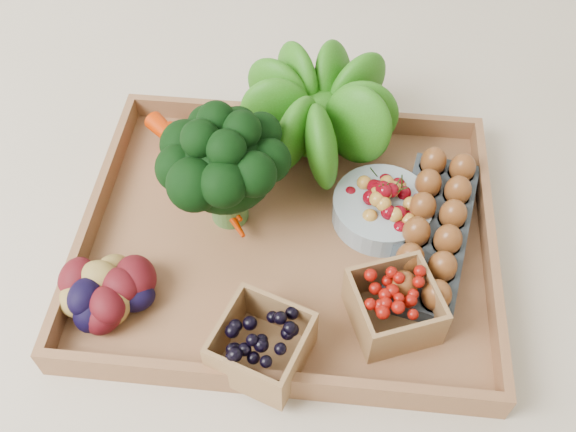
# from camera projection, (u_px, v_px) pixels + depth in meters

# --- Properties ---
(ground) EXTENTS (4.00, 4.00, 0.00)m
(ground) POSITION_uv_depth(u_px,v_px,m) (288.00, 242.00, 0.89)
(ground) COLOR beige
(ground) RESTS_ON ground
(tray) EXTENTS (0.55, 0.45, 0.01)m
(tray) POSITION_uv_depth(u_px,v_px,m) (288.00, 239.00, 0.89)
(tray) COLOR #90613C
(tray) RESTS_ON ground
(carrots) EXTENTS (0.20, 0.14, 0.05)m
(carrots) POSITION_uv_depth(u_px,v_px,m) (201.00, 169.00, 0.93)
(carrots) COLOR #C12A00
(carrots) RESTS_ON tray
(lettuce) EXTENTS (0.16, 0.16, 0.16)m
(lettuce) POSITION_uv_depth(u_px,v_px,m) (317.00, 106.00, 0.93)
(lettuce) COLOR #21560D
(lettuce) RESTS_ON tray
(broccoli) EXTENTS (0.17, 0.17, 0.13)m
(broccoli) POSITION_uv_depth(u_px,v_px,m) (227.00, 184.00, 0.85)
(broccoli) COLOR black
(broccoli) RESTS_ON tray
(cherry_bowl) EXTENTS (0.14, 0.14, 0.04)m
(cherry_bowl) POSITION_uv_depth(u_px,v_px,m) (382.00, 209.00, 0.89)
(cherry_bowl) COLOR #8C9EA5
(cherry_bowl) RESTS_ON tray
(egg_carton) EXTENTS (0.14, 0.27, 0.03)m
(egg_carton) POSITION_uv_depth(u_px,v_px,m) (431.00, 235.00, 0.87)
(egg_carton) COLOR #3A444A
(egg_carton) RESTS_ON tray
(potatoes) EXTENTS (0.14, 0.14, 0.08)m
(potatoes) POSITION_uv_depth(u_px,v_px,m) (103.00, 290.00, 0.78)
(potatoes) COLOR #420A0F
(potatoes) RESTS_ON tray
(punnet_blackberry) EXTENTS (0.13, 0.13, 0.07)m
(punnet_blackberry) POSITION_uv_depth(u_px,v_px,m) (262.00, 345.00, 0.74)
(punnet_blackberry) COLOR black
(punnet_blackberry) RESTS_ON tray
(punnet_raspberry) EXTENTS (0.13, 0.13, 0.07)m
(punnet_raspberry) POSITION_uv_depth(u_px,v_px,m) (394.00, 306.00, 0.78)
(punnet_raspberry) COLOR maroon
(punnet_raspberry) RESTS_ON tray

